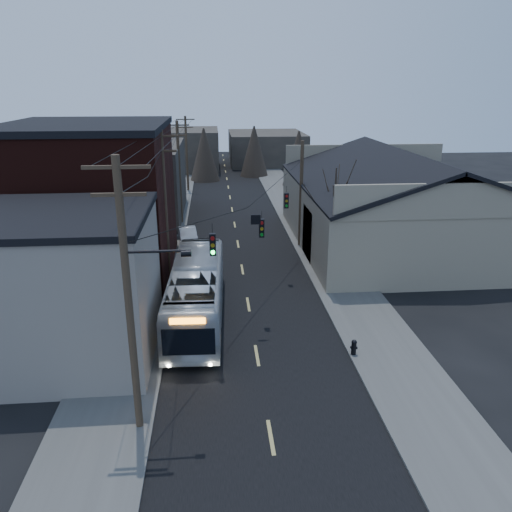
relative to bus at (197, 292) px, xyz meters
The scene contains 15 objects.
ground 12.85m from the bus, 76.38° to the right, with size 160.00×160.00×0.00m, color black.
road_surface 17.94m from the bus, 80.33° to the left, with size 9.00×110.00×0.02m, color black.
sidewalk_left 18.03m from the bus, 101.24° to the left, with size 4.00×110.00×0.12m, color #474744.
sidewalk_right 20.07m from the bus, 61.66° to the left, with size 4.00×110.00×0.12m, color #474744.
building_clapboard 7.14m from the bus, 150.56° to the right, with size 8.00×8.00×7.00m, color gray.
building_brick 10.87m from the bus, 132.60° to the left, with size 10.00×12.00×10.00m, color black.
building_left_far 24.56m from the bus, 105.39° to the left, with size 9.00×14.00×7.00m, color #312C27.
warehouse 20.40m from the bus, 38.25° to the left, with size 16.16×20.60×7.73m.
building_far_left 52.72m from the bus, 93.26° to the left, with size 10.00×12.00×6.00m, color #312C27.
building_far_right 58.48m from the bus, 80.15° to the left, with size 12.00×14.00×5.00m, color #312C27.
bare_tree 12.33m from the bus, 38.71° to the left, with size 0.40×0.40×7.20m, color black.
utility_lines 12.21m from the bus, 90.55° to the left, with size 11.24×45.28×10.50m.
bus is the anchor object (origin of this frame).
parked_car 14.30m from the bus, 94.55° to the left, with size 1.38×3.96×1.30m, color #A9ADB1.
fire_hydrant 9.17m from the bus, 32.21° to the right, with size 0.38×0.27×0.78m.
Camera 1 is at (-1.89, -13.43, 12.66)m, focal length 35.00 mm.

